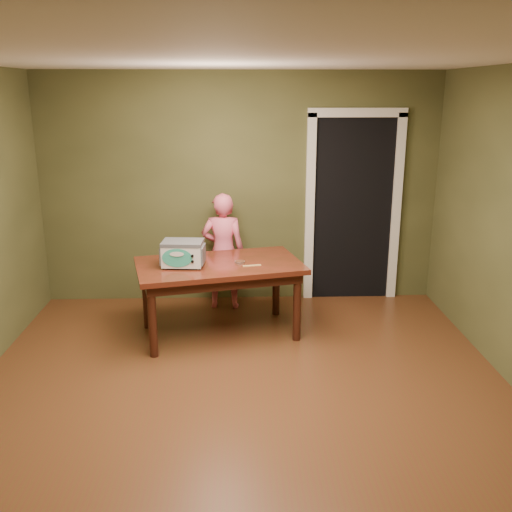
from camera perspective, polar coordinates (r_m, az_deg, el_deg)
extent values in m
plane|color=#562918|center=(4.59, -1.24, -15.06)|extent=(5.00, 5.00, 0.00)
cube|color=brown|center=(6.51, -1.63, 6.66)|extent=(4.50, 0.02, 2.60)
cube|color=brown|center=(1.79, -0.27, -21.13)|extent=(4.50, 0.02, 2.60)
cube|color=white|center=(3.93, -1.48, 19.36)|extent=(4.50, 5.00, 0.02)
cube|color=black|center=(6.98, 9.14, 5.03)|extent=(0.90, 0.60, 2.10)
cube|color=black|center=(6.68, 9.65, 4.49)|extent=(0.90, 0.02, 2.10)
cube|color=white|center=(6.58, 5.39, 4.48)|extent=(0.10, 0.06, 2.20)
cube|color=white|center=(6.79, 13.82, 4.43)|extent=(0.10, 0.06, 2.20)
cube|color=white|center=(6.54, 10.14, 13.95)|extent=(1.10, 0.06, 0.10)
cube|color=#3D1B0E|center=(5.63, -3.72, -0.95)|extent=(1.76, 1.24, 0.05)
cube|color=black|center=(5.65, -3.71, -1.68)|extent=(1.62, 1.09, 0.10)
cylinder|color=black|center=(5.34, -10.31, -6.44)|extent=(0.08, 0.08, 0.70)
cylinder|color=black|center=(5.99, -10.92, -3.92)|extent=(0.08, 0.08, 0.70)
cylinder|color=black|center=(5.61, 4.13, -5.09)|extent=(0.08, 0.08, 0.70)
cylinder|color=black|center=(6.23, 2.02, -2.83)|extent=(0.08, 0.08, 0.70)
cylinder|color=#4C4F54|center=(5.48, -9.06, -1.23)|extent=(0.03, 0.03, 0.02)
cylinder|color=#4C4F54|center=(5.67, -8.66, -0.61)|extent=(0.03, 0.03, 0.02)
cylinder|color=#4C4F54|center=(5.43, -5.82, -1.29)|extent=(0.03, 0.03, 0.02)
cylinder|color=#4C4F54|center=(5.62, -5.53, -0.66)|extent=(0.03, 0.03, 0.02)
cube|color=silver|center=(5.52, -7.32, 0.20)|extent=(0.40, 0.30, 0.21)
cube|color=#4C4F54|center=(5.49, -7.36, 1.34)|extent=(0.40, 0.30, 0.03)
cube|color=#4C4F54|center=(5.55, -9.32, 0.22)|extent=(0.04, 0.24, 0.17)
cube|color=#4C4F54|center=(5.49, -5.29, 0.17)|extent=(0.04, 0.24, 0.17)
ellipsoid|color=teal|center=(5.39, -7.90, -0.21)|extent=(0.29, 0.03, 0.18)
cylinder|color=black|center=(5.36, -6.38, 0.01)|extent=(0.03, 0.01, 0.03)
cylinder|color=black|center=(5.37, -6.36, -0.55)|extent=(0.02, 0.01, 0.02)
cylinder|color=silver|center=(5.60, -1.62, -0.62)|extent=(0.10, 0.10, 0.02)
cylinder|color=#512C1B|center=(5.60, -1.62, -0.55)|extent=(0.09, 0.09, 0.01)
cube|color=#DCAE5F|center=(5.51, -0.41, -0.96)|extent=(0.18, 0.06, 0.01)
imported|color=#E9607B|center=(6.36, -3.30, 0.47)|extent=(0.50, 0.35, 1.31)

